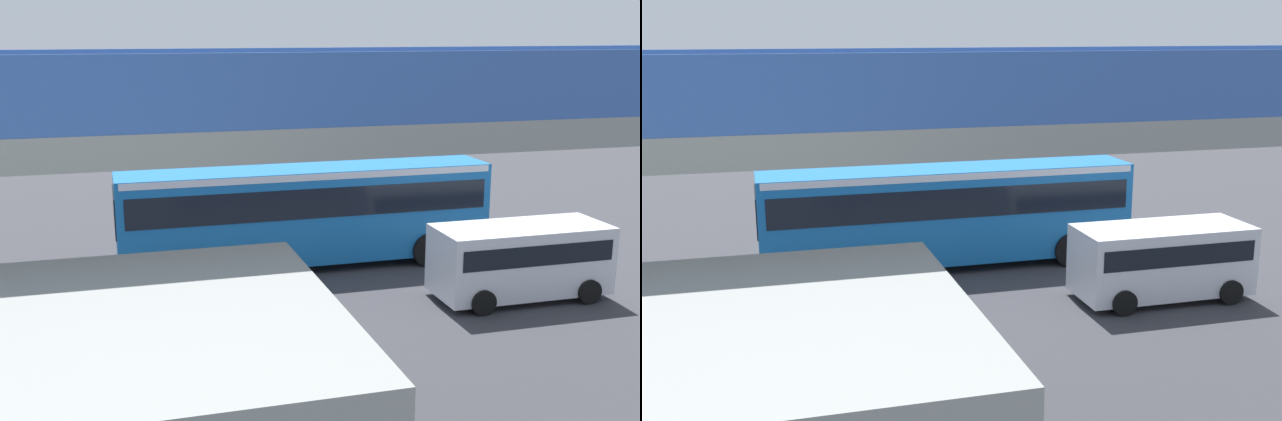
{
  "view_description": "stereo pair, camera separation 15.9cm",
  "coord_description": "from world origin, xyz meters",
  "views": [
    {
      "loc": [
        5.41,
        23.67,
        7.32
      ],
      "look_at": [
        -1.19,
        0.38,
        1.6
      ],
      "focal_mm": 43.54,
      "sensor_mm": 36.0,
      "label": 1
    },
    {
      "loc": [
        5.26,
        23.71,
        7.32
      ],
      "look_at": [
        -1.19,
        0.38,
        1.6
      ],
      "focal_mm": 43.54,
      "sensor_mm": 36.0,
      "label": 2
    }
  ],
  "objects": [
    {
      "name": "bicycle_blue",
      "position": [
        -6.04,
        3.42,
        0.37
      ],
      "size": [
        1.77,
        0.44,
        0.96
      ],
      "color": "black",
      "rests_on": "ground"
    },
    {
      "name": "pedestrian_overpass",
      "position": [
        0.0,
        11.4,
        5.22
      ],
      "size": [
        29.81,
        2.6,
        6.98
      ],
      "color": "gray",
      "rests_on": "ground"
    },
    {
      "name": "lane_dash_left",
      "position": [
        0.0,
        -3.19,
        0.0
      ],
      "size": [
        2.0,
        0.2,
        0.01
      ],
      "primitive_type": "cube",
      "color": "silver",
      "rests_on": "ground"
    },
    {
      "name": "lane_dash_leftmost",
      "position": [
        -4.0,
        -3.19,
        0.0
      ],
      "size": [
        2.0,
        0.2,
        0.01
      ],
      "primitive_type": "cube",
      "color": "silver",
      "rests_on": "ground"
    },
    {
      "name": "lane_dash_centre",
      "position": [
        4.0,
        -3.19,
        0.0
      ],
      "size": [
        2.0,
        0.2,
        0.01
      ],
      "primitive_type": "cube",
      "color": "silver",
      "rests_on": "ground"
    },
    {
      "name": "parked_van",
      "position": [
        -5.48,
        5.47,
        1.18
      ],
      "size": [
        4.8,
        2.17,
        2.05
      ],
      "color": "silver",
      "rests_on": "ground"
    },
    {
      "name": "ground",
      "position": [
        0.0,
        0.0,
        0.0
      ],
      "size": [
        80.0,
        80.0,
        0.0
      ],
      "primitive_type": "plane",
      "color": "#38383D"
    },
    {
      "name": "bicycle_green",
      "position": [
        -8.09,
        2.65,
        0.37
      ],
      "size": [
        1.77,
        0.44,
        0.96
      ],
      "color": "black",
      "rests_on": "ground"
    },
    {
      "name": "city_bus",
      "position": [
        -0.56,
        0.79,
        1.88
      ],
      "size": [
        11.54,
        2.85,
        3.15
      ],
      "color": "#196BB7",
      "rests_on": "ground"
    },
    {
      "name": "traffic_sign",
      "position": [
        4.85,
        -3.73,
        1.89
      ],
      "size": [
        0.08,
        0.6,
        2.8
      ],
      "color": "slate",
      "rests_on": "ground"
    }
  ]
}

